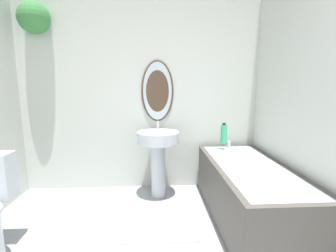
# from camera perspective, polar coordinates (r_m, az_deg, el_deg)

# --- Properties ---
(wall_back) EXTENTS (2.88, 0.33, 2.40)m
(wall_back) POSITION_cam_1_polar(r_m,az_deg,el_deg) (2.91, -8.15, 9.71)
(wall_back) COLOR silver
(wall_back) RESTS_ON ground_plane
(pedestal_sink) EXTENTS (0.46, 0.46, 0.84)m
(pedestal_sink) POSITION_cam_1_polar(r_m,az_deg,el_deg) (2.70, -2.32, -5.52)
(pedestal_sink) COLOR silver
(pedestal_sink) RESTS_ON ground_plane
(bathtub) EXTENTS (0.66, 1.52, 0.60)m
(bathtub) POSITION_cam_1_polar(r_m,az_deg,el_deg) (2.45, 18.48, -14.37)
(bathtub) COLOR #4C4742
(bathtub) RESTS_ON ground_plane
(shampoo_bottle) EXTENTS (0.07, 0.07, 0.23)m
(shampoo_bottle) POSITION_cam_1_polar(r_m,az_deg,el_deg) (2.82, 12.94, -1.75)
(shampoo_bottle) COLOR #38B275
(shampoo_bottle) RESTS_ON bathtub
(bath_mat) EXTENTS (0.64, 0.34, 0.02)m
(bath_mat) POSITION_cam_1_polar(r_m,az_deg,el_deg) (2.28, -1.88, -23.28)
(bath_mat) COLOR silver
(bath_mat) RESTS_ON ground_plane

